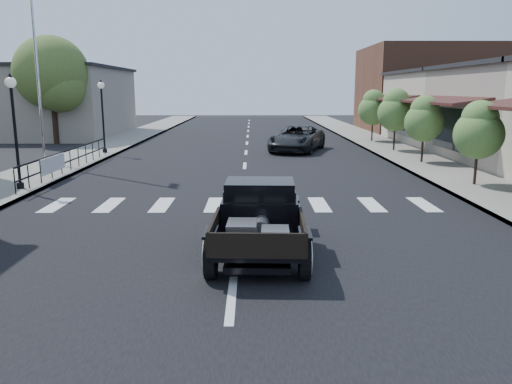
{
  "coord_description": "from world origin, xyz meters",
  "views": [
    {
      "loc": [
        0.35,
        -10.83,
        3.46
      ],
      "look_at": [
        0.44,
        1.16,
        1.0
      ],
      "focal_mm": 35.0,
      "sensor_mm": 36.0,
      "label": 1
    }
  ],
  "objects": [
    {
      "name": "ground",
      "position": [
        0.0,
        0.0,
        0.0
      ],
      "size": [
        120.0,
        120.0,
        0.0
      ],
      "primitive_type": "plane",
      "color": "black",
      "rests_on": "ground"
    },
    {
      "name": "road",
      "position": [
        0.0,
        15.0,
        0.01
      ],
      "size": [
        14.0,
        80.0,
        0.02
      ],
      "primitive_type": "cube",
      "color": "black",
      "rests_on": "ground"
    },
    {
      "name": "road_markings",
      "position": [
        0.0,
        10.0,
        0.0
      ],
      "size": [
        12.0,
        60.0,
        0.06
      ],
      "primitive_type": null,
      "color": "silver",
      "rests_on": "ground"
    },
    {
      "name": "sidewalk_left",
      "position": [
        -8.5,
        15.0,
        0.07
      ],
      "size": [
        3.0,
        80.0,
        0.15
      ],
      "primitive_type": "cube",
      "color": "gray",
      "rests_on": "ground"
    },
    {
      "name": "sidewalk_right",
      "position": [
        8.5,
        15.0,
        0.07
      ],
      "size": [
        3.0,
        80.0,
        0.15
      ],
      "primitive_type": "cube",
      "color": "#9A988C",
      "rests_on": "ground"
    },
    {
      "name": "low_building_left",
      "position": [
        -15.0,
        28.0,
        2.5
      ],
      "size": [
        10.0,
        12.0,
        5.0
      ],
      "primitive_type": "cube",
      "color": "#A39988",
      "rests_on": "ground"
    },
    {
      "name": "storefront_far",
      "position": [
        15.0,
        22.0,
        2.25
      ],
      "size": [
        10.0,
        9.0,
        4.5
      ],
      "primitive_type": "cube",
      "color": "#B4A998",
      "rests_on": "ground"
    },
    {
      "name": "far_building_right",
      "position": [
        15.5,
        32.0,
        3.5
      ],
      "size": [
        11.0,
        10.0,
        7.0
      ],
      "primitive_type": "cube",
      "color": "brown",
      "rests_on": "ground"
    },
    {
      "name": "railing",
      "position": [
        -7.3,
        10.0,
        0.65
      ],
      "size": [
        0.08,
        10.0,
        1.0
      ],
      "primitive_type": null,
      "color": "black",
      "rests_on": "sidewalk_left"
    },
    {
      "name": "banner",
      "position": [
        -7.22,
        8.0,
        0.45
      ],
      "size": [
        0.04,
        2.2,
        0.6
      ],
      "primitive_type": null,
      "color": "silver",
      "rests_on": "sidewalk_left"
    },
    {
      "name": "lamp_post_b",
      "position": [
        -7.6,
        6.0,
        2.08
      ],
      "size": [
        0.36,
        0.36,
        3.85
      ],
      "primitive_type": null,
      "color": "black",
      "rests_on": "sidewalk_left"
    },
    {
      "name": "lamp_post_c",
      "position": [
        -7.6,
        16.0,
        2.08
      ],
      "size": [
        0.36,
        0.36,
        3.85
      ],
      "primitive_type": null,
      "color": "black",
      "rests_on": "sidewalk_left"
    },
    {
      "name": "flagpole",
      "position": [
        -9.2,
        12.0,
        6.07
      ],
      "size": [
        0.12,
        0.12,
        11.84
      ],
      "primitive_type": "cylinder",
      "color": "silver",
      "rests_on": "sidewalk_left"
    },
    {
      "name": "big_tree_far",
      "position": [
        -12.5,
        22.0,
        3.44
      ],
      "size": [
        4.69,
        4.69,
        6.88
      ],
      "primitive_type": null,
      "color": "#485F29",
      "rests_on": "ground"
    },
    {
      "name": "small_tree_b",
      "position": [
        8.3,
        6.65,
        1.58
      ],
      "size": [
        1.72,
        1.72,
        2.86
      ],
      "primitive_type": null,
      "color": "#4D7435",
      "rests_on": "sidewalk_right"
    },
    {
      "name": "small_tree_c",
      "position": [
        8.3,
        12.32,
        1.63
      ],
      "size": [
        1.78,
        1.78,
        2.96
      ],
      "primitive_type": null,
      "color": "#4D7435",
      "rests_on": "sidewalk_right"
    },
    {
      "name": "small_tree_d",
      "position": [
        8.3,
        17.03,
        1.79
      ],
      "size": [
        1.97,
        1.97,
        3.29
      ],
      "primitive_type": null,
      "color": "#4D7435",
      "rests_on": "sidewalk_right"
    },
    {
      "name": "small_tree_e",
      "position": [
        8.3,
        22.27,
        1.76
      ],
      "size": [
        1.93,
        1.93,
        3.22
      ],
      "primitive_type": null,
      "color": "#4D7435",
      "rests_on": "sidewalk_right"
    },
    {
      "name": "hotrod_pickup",
      "position": [
        0.51,
        -0.45,
        0.79
      ],
      "size": [
        2.29,
        4.62,
        1.58
      ],
      "primitive_type": null,
      "rotation": [
        0.0,
        0.0,
        -0.04
      ],
      "color": "black",
      "rests_on": "ground"
    },
    {
      "name": "second_car",
      "position": [
        2.92,
        17.73,
        0.73
      ],
      "size": [
        3.98,
        5.72,
        1.45
      ],
      "primitive_type": "imported",
      "rotation": [
        0.0,
        0.0,
        -0.33
      ],
      "color": "black",
      "rests_on": "ground"
    }
  ]
}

